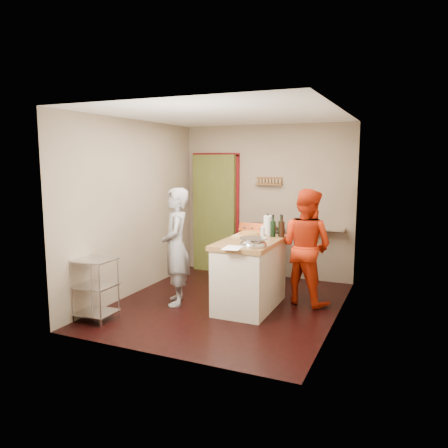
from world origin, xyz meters
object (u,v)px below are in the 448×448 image
(wire_shelving, at_px, (95,286))
(person_red, at_px, (306,246))
(island, at_px, (250,272))
(person_stripe, at_px, (176,247))
(stove, at_px, (262,254))

(wire_shelving, bearing_deg, person_red, 37.62)
(wire_shelving, height_order, island, island)
(wire_shelving, relative_size, person_stripe, 0.49)
(wire_shelving, xyz_separation_m, person_red, (2.26, 1.74, 0.37))
(island, distance_m, person_red, 0.87)
(island, bearing_deg, wire_shelving, -142.59)
(stove, bearing_deg, island, -78.06)
(wire_shelving, height_order, person_stripe, person_stripe)
(wire_shelving, bearing_deg, island, 37.41)
(stove, relative_size, person_stripe, 0.62)
(island, distance_m, person_stripe, 1.09)
(stove, distance_m, wire_shelving, 2.94)
(stove, bearing_deg, person_red, -43.32)
(wire_shelving, distance_m, island, 2.04)
(person_stripe, distance_m, person_red, 1.82)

